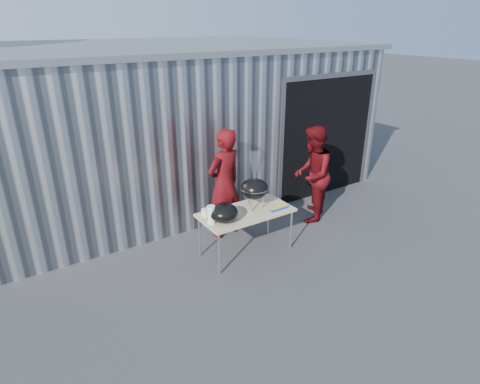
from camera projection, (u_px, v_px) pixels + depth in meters
ground at (240, 276)px, 6.05m from camera, size 80.00×80.00×0.00m
building at (167, 114)px, 9.45m from camera, size 8.20×6.20×3.10m
folding_table at (246, 214)px, 6.41m from camera, size 1.50×0.75×0.75m
kettle_grill at (254, 184)px, 6.34m from camera, size 0.45×0.45×0.94m
grill_lid at (224, 213)px, 6.02m from camera, size 0.44×0.44×0.32m
paper_towels at (211, 215)px, 5.97m from camera, size 0.12×0.12×0.28m
white_tub at (209, 212)px, 6.26m from camera, size 0.20×0.15×0.10m
foil_box at (279, 208)px, 6.42m from camera, size 0.32×0.06×0.06m
person_cook at (224, 184)px, 6.88m from camera, size 0.79×0.61×1.94m
person_bystander at (312, 174)px, 7.47m from camera, size 1.13×1.10×1.83m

